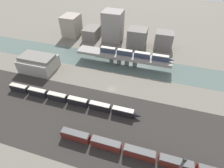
{
  "coord_description": "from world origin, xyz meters",
  "views": [
    {
      "loc": [
        21.08,
        -68.8,
        65.02
      ],
      "look_at": [
        0.0,
        0.95,
        2.85
      ],
      "focal_mm": 28.0,
      "sensor_mm": 36.0,
      "label": 1
    }
  ],
  "objects_px": {
    "train_yard_near": "(143,154)",
    "train_yard_mid": "(70,100)",
    "train_on_bridge": "(135,54)",
    "warehouse_building": "(39,63)"
  },
  "relations": [
    {
      "from": "train_yard_mid",
      "to": "warehouse_building",
      "type": "distance_m",
      "value": 38.54
    },
    {
      "from": "train_yard_near",
      "to": "train_yard_mid",
      "type": "xyz_separation_m",
      "value": [
        -40.17,
        18.03,
        -0.06
      ]
    },
    {
      "from": "train_on_bridge",
      "to": "train_yard_mid",
      "type": "distance_m",
      "value": 49.09
    },
    {
      "from": "train_yard_near",
      "to": "warehouse_building",
      "type": "height_order",
      "value": "warehouse_building"
    },
    {
      "from": "train_yard_near",
      "to": "warehouse_building",
      "type": "distance_m",
      "value": 82.25
    },
    {
      "from": "train_yard_mid",
      "to": "train_on_bridge",
      "type": "bearing_deg",
      "value": 59.2
    },
    {
      "from": "train_on_bridge",
      "to": "warehouse_building",
      "type": "relative_size",
      "value": 2.19
    },
    {
      "from": "train_on_bridge",
      "to": "train_yard_near",
      "type": "bearing_deg",
      "value": -75.65
    },
    {
      "from": "train_on_bridge",
      "to": "warehouse_building",
      "type": "xyz_separation_m",
      "value": [
        -56.9,
        -20.42,
        -4.37
      ]
    },
    {
      "from": "train_on_bridge",
      "to": "train_yard_mid",
      "type": "height_order",
      "value": "train_on_bridge"
    }
  ]
}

